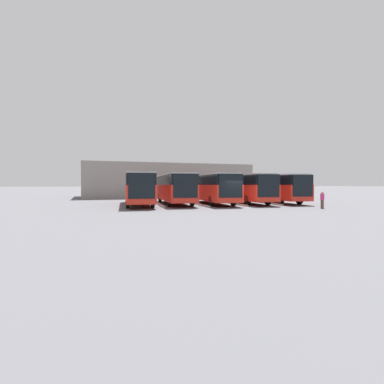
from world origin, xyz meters
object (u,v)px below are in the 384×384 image
(bus_4, at_px, (138,188))
(pedestrian, at_px, (322,199))
(bus_0, at_px, (273,187))
(bus_1, at_px, (244,187))
(bus_3, at_px, (174,188))
(bus_2, at_px, (212,187))

(bus_4, relative_size, pedestrian, 8.00)
(bus_0, relative_size, bus_1, 1.00)
(pedestrian, bearing_deg, bus_0, 4.99)
(bus_1, bearing_deg, bus_4, 3.85)
(bus_1, xyz_separation_m, bus_3, (8.05, -1.00, 0.00))
(bus_2, bearing_deg, bus_1, -173.76)
(bus_0, relative_size, bus_4, 1.00)
(bus_0, bearing_deg, bus_1, 7.02)
(bus_2, xyz_separation_m, bus_4, (8.05, -0.54, 0.00))
(bus_0, height_order, bus_4, same)
(bus_2, distance_m, pedestrian, 11.52)
(bus_3, bearing_deg, bus_4, 12.74)
(bus_3, bearing_deg, bus_1, 179.42)
(bus_2, height_order, bus_3, same)
(bus_0, relative_size, bus_3, 1.00)
(bus_1, height_order, bus_4, same)
(bus_0, bearing_deg, pedestrian, 89.52)
(bus_1, height_order, pedestrian, bus_1)
(bus_2, bearing_deg, bus_3, -7.19)
(bus_1, distance_m, bus_2, 4.02)
(bus_2, relative_size, bus_3, 1.00)
(bus_0, height_order, bus_3, same)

